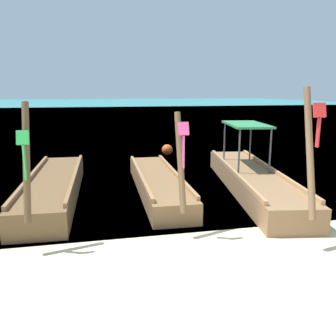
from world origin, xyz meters
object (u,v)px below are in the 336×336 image
at_px(longtail_boat_green_ribbon, 54,187).
at_px(mooring_buoy_near, 167,150).
at_px(longtail_boat_red_ribbon, 252,179).
at_px(longtail_boat_pink_ribbon, 158,183).

height_order(longtail_boat_green_ribbon, mooring_buoy_near, longtail_boat_green_ribbon).
distance_m(longtail_boat_green_ribbon, longtail_boat_red_ribbon, 5.40).
xyz_separation_m(longtail_boat_green_ribbon, longtail_boat_pink_ribbon, (2.76, -0.03, -0.03)).
height_order(longtail_boat_green_ribbon, longtail_boat_red_ribbon, longtail_boat_red_ribbon).
xyz_separation_m(longtail_boat_green_ribbon, mooring_buoy_near, (4.26, 5.61, -0.06)).
bearing_deg(longtail_boat_red_ribbon, mooring_buoy_near, 100.61).
bearing_deg(longtail_boat_green_ribbon, mooring_buoy_near, 52.83).
relative_size(longtail_boat_pink_ribbon, longtail_boat_red_ribbon, 0.83).
bearing_deg(mooring_buoy_near, longtail_boat_red_ribbon, -79.39).
height_order(longtail_boat_pink_ribbon, longtail_boat_red_ribbon, longtail_boat_red_ribbon).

